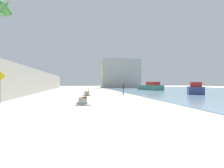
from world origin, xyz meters
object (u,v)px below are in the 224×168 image
Objects in this scene: bench_near at (83,101)px; boat_far_right at (150,87)px; boat_outer at (195,89)px; bench_far at (87,94)px; pedestrian_sign at (0,83)px; person_walking at (123,88)px.

bench_near is 27.11m from boat_far_right.
bench_far is at bearing 179.21° from boat_outer.
bench_near is 0.83× the size of pedestrian_sign.
bench_far is 0.48× the size of boat_outer.
bench_far is at bearing -176.30° from person_walking.
boat_far_right reaches higher than bench_near.
boat_far_right is at bearing 44.92° from pedestrian_sign.
person_walking is at bearing 59.29° from bench_near.
boat_outer is (14.89, -0.21, 0.44)m from bench_far.
person_walking is 10.20m from boat_outer.
boat_outer is at bearing 28.89° from bench_near.
bench_near is 6.53m from pedestrian_sign.
bench_near is at bearing -151.11° from boat_outer.
boat_far_right is at bearing 44.14° from bench_far.
pedestrian_sign is at bearing -135.08° from boat_far_right.
pedestrian_sign is at bearing -162.03° from boat_outer.
pedestrian_sign reaches higher than bench_near.
pedestrian_sign reaches higher than boat_outer.
boat_far_right is (9.53, 13.51, -0.23)m from person_walking.
boat_outer is 22.94m from pedestrian_sign.
bench_near is at bearing -13.84° from pedestrian_sign.
boat_outer is (10.18, -0.51, -0.27)m from person_walking.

